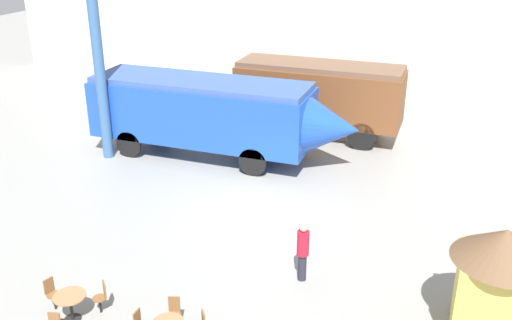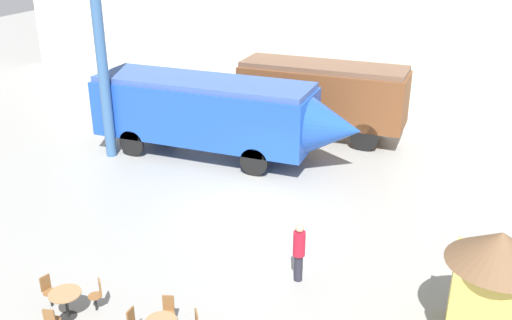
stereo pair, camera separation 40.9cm
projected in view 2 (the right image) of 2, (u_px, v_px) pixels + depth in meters
ground_plane at (252, 214)px, 19.68m from camera, size 80.00×80.00×0.00m
backdrop_wall at (355, 16)px, 31.14m from camera, size 44.00×0.15×9.00m
passenger_coach_wooden at (322, 93)px, 25.97m from camera, size 7.54×2.42×3.42m
streamlined_locomotive at (219, 112)px, 23.71m from camera, size 11.34×2.84×3.31m
cafe_table_near at (66, 298)px, 14.40m from camera, size 0.82×0.82×0.72m
cafe_chair_0 at (52, 320)px, 13.71m from camera, size 0.36×0.38×0.87m
cafe_chair_1 at (97, 293)px, 14.70m from camera, size 0.40×0.40×0.87m
cafe_chair_2 at (48, 289)px, 14.87m from camera, size 0.39×0.37×0.87m
cafe_chair_5 at (168, 310)px, 14.07m from camera, size 0.37×0.39×0.87m
visitor_person at (299, 250)px, 15.72m from camera, size 0.34×0.34×1.79m
ticket_kiosk at (493, 283)px, 13.15m from camera, size 2.34×2.34×3.00m
support_pillar at (102, 64)px, 23.00m from camera, size 0.44×0.44×8.00m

